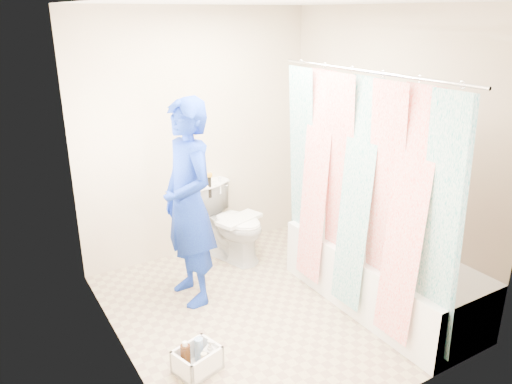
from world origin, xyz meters
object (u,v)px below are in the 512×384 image
toilet (231,222)px  cleaning_caddy (198,360)px  plumber (189,204)px  bathtub (381,275)px

toilet → cleaning_caddy: bearing=-143.8°
toilet → plumber: plumber is taller
toilet → cleaning_caddy: size_ratio=2.19×
bathtub → cleaning_caddy: 1.69m
bathtub → plumber: plumber is taller
plumber → cleaning_caddy: (-0.36, -0.89, -0.78)m
bathtub → cleaning_caddy: size_ratio=5.08×
toilet → bathtub: bearing=-82.0°
toilet → plumber: (-0.64, -0.49, 0.49)m
bathtub → plumber: (-1.32, 0.91, 0.60)m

